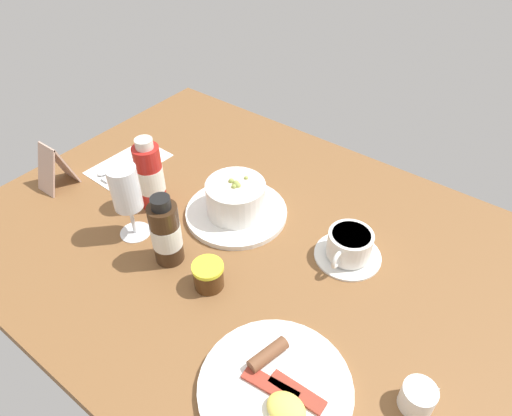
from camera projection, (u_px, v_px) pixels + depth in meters
The scene contains 11 objects.
ground_plane at pixel (240, 241), 95.80cm from camera, with size 110.00×84.00×3.00cm, color brown.
porridge_bowl at pixel (236, 201), 97.32cm from camera, with size 21.97×21.97×9.11cm.
cutlery_setting at pixel (127, 164), 113.44cm from camera, with size 12.25×19.71×0.90cm.
coffee_cup at pixel (349, 246), 88.53cm from camera, with size 13.20×13.77×6.13cm.
creamer_jug at pixel (418, 397), 66.61cm from camera, with size 5.79×5.52×5.02cm.
wine_glass at pixel (126, 192), 88.27cm from camera, with size 6.37×6.37×16.59cm.
jam_jar at pixel (208, 275), 83.38cm from camera, with size 5.84×5.84×5.28cm.
sauce_bottle_red at pixel (150, 176), 97.24cm from camera, with size 5.75×5.75×17.09cm.
sauce_bottle_brown at pixel (166, 233), 85.73cm from camera, with size 5.74×5.74×15.32cm.
breakfast_plate at pixel (276, 388), 69.04cm from camera, with size 23.63×23.63×3.70cm.
menu_card at pixel (54, 166), 103.96cm from camera, with size 5.88×7.78×11.07cm.
Camera 1 is at (-43.45, 51.66, 66.91)cm, focal length 32.13 mm.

